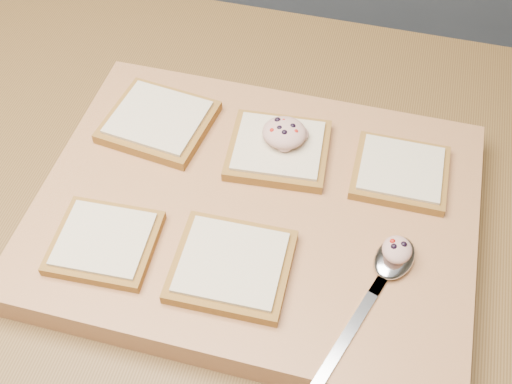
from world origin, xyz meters
TOP-DOWN VIEW (x-y plane):
  - island_counter at (0.00, 0.00)m, footprint 2.00×0.80m
  - cutting_board at (-0.12, -0.01)m, footprint 0.50×0.38m
  - bread_far_left at (-0.27, 0.07)m, footprint 0.14×0.13m
  - bread_far_center at (-0.11, 0.07)m, footprint 0.13×0.12m
  - bread_far_right at (0.04, 0.07)m, footprint 0.11×0.10m
  - bread_near_left at (-0.26, -0.11)m, footprint 0.11×0.11m
  - bread_near_center at (-0.12, -0.11)m, footprint 0.13×0.12m
  - tuna_salad_dollop at (-0.11, 0.08)m, footprint 0.05×0.05m
  - spoon at (0.04, -0.07)m, footprint 0.09×0.20m
  - spoon_salad at (0.05, -0.05)m, footprint 0.03×0.04m

SIDE VIEW (x-z plane):
  - island_counter at x=0.00m, z-range 0.00..0.90m
  - cutting_board at x=-0.12m, z-range 0.90..0.94m
  - spoon at x=0.04m, z-range 0.94..0.95m
  - bread_near_left at x=-0.26m, z-range 0.94..0.96m
  - bread_far_right at x=0.04m, z-range 0.94..0.96m
  - bread_far_center at x=-0.11m, z-range 0.94..0.96m
  - bread_near_center at x=-0.12m, z-range 0.94..0.96m
  - bread_far_left at x=-0.27m, z-range 0.94..0.96m
  - spoon_salad at x=0.05m, z-range 0.95..0.97m
  - tuna_salad_dollop at x=-0.11m, z-range 0.96..0.98m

